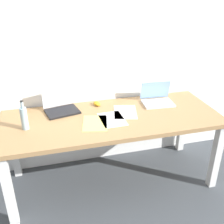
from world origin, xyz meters
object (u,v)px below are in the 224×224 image
Objects in this scene: desk at (112,125)px; beer_bottle at (24,118)px; laptop_left at (61,106)px; laptop_right at (157,99)px; computer_mouse at (97,104)px.

beer_bottle reaches higher than desk.
laptop_left is at bearing 150.63° from desk.
computer_mouse is at bearing 170.89° from laptop_right.
desk is at bearing 1.85° from beer_bottle.
desk is 0.31m from computer_mouse.
laptop_left reaches higher than computer_mouse.
beer_bottle is (-0.32, -0.27, 0.06)m from laptop_left.
laptop_left is 1.33× the size of beer_bottle.
laptop_right reaches higher than desk.
computer_mouse reaches higher than desk.
beer_bottle reaches higher than computer_mouse.
laptop_left reaches higher than desk.
laptop_right is (0.96, -0.06, -0.00)m from laptop_left.
desk is at bearing -160.31° from laptop_right.
computer_mouse is (0.68, 0.31, -0.09)m from beer_bottle.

